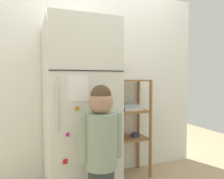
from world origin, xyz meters
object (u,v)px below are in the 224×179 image
(refrigerator, at_px, (80,108))
(pantry_shelf_unit, at_px, (130,117))
(child_standing, at_px, (101,140))
(fruit_bin, at_px, (129,77))

(refrigerator, distance_m, pantry_shelf_unit, 0.67)
(child_standing, height_order, pantry_shelf_unit, pantry_shelf_unit)
(pantry_shelf_unit, bearing_deg, refrigerator, -164.44)
(refrigerator, height_order, pantry_shelf_unit, refrigerator)
(refrigerator, height_order, fruit_bin, refrigerator)
(child_standing, bearing_deg, pantry_shelf_unit, 49.98)
(refrigerator, xyz_separation_m, pantry_shelf_unit, (0.63, 0.18, -0.16))
(refrigerator, bearing_deg, child_standing, -84.84)
(pantry_shelf_unit, distance_m, fruit_bin, 0.47)
(refrigerator, relative_size, child_standing, 1.55)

